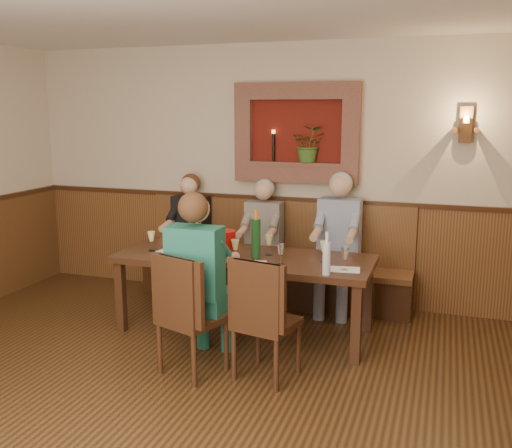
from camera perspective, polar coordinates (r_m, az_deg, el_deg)
The scene contains 31 objects.
ground_plane at distance 4.08m, azimuth -10.51°, elevation -19.76°, with size 6.00×6.00×0.00m, color black.
room_shell at distance 3.50m, azimuth -11.64°, elevation 7.75°, with size 6.04×6.04×2.82m.
wainscoting at distance 3.81m, azimuth -10.84°, elevation -12.17°, with size 6.02×6.02×1.15m.
wall_niche at distance 6.17m, azimuth 4.39°, elevation 8.65°, with size 1.36×0.30×1.06m.
wall_sconce at distance 5.96m, azimuth 20.23°, elevation 9.21°, with size 0.25×0.20×0.35m.
dining_table at distance 5.37m, azimuth -1.18°, elevation -3.95°, with size 2.40×0.90×0.75m.
bench at distance 6.33m, azimuth 1.73°, elevation -4.84°, with size 3.00×0.45×1.11m.
chair_near_left at distance 4.70m, azimuth -6.50°, elevation -11.29°, with size 0.56×0.56×1.00m.
chair_near_right at distance 4.59m, azimuth 0.95°, elevation -11.80°, with size 0.52×0.52×0.99m.
person_bench_left at distance 6.52m, azimuth -6.78°, elevation -2.22°, with size 0.40×0.50×1.39m.
person_bench_mid at distance 6.20m, azimuth 0.57°, elevation -2.95°, with size 0.39×0.48×1.36m.
person_bench_right at distance 5.99m, azimuth 8.11°, elevation -3.11°, with size 0.44×0.54×1.47m.
person_chair_front at distance 4.74m, azimuth -5.57°, elevation -6.95°, with size 0.44×0.54×1.47m.
spittoon_bucket at distance 5.29m, azimuth -3.23°, elevation -1.99°, with size 0.22×0.22×0.25m, color #B60C0B.
wine_bottle_green_a at distance 5.22m, azimuth -0.00°, elevation -1.39°, with size 0.11×0.11×0.45m.
wine_bottle_green_b at distance 5.52m, azimuth -6.45°, elevation -1.07°, with size 0.08×0.08×0.40m.
water_bottle at distance 4.75m, azimuth 7.08°, elevation -3.34°, with size 0.08×0.08×0.36m.
tasting_sheet_a at distance 5.58m, azimuth -8.44°, elevation -2.68°, with size 0.25×0.18×0.00m, color white.
tasting_sheet_b at distance 5.08m, azimuth -0.61°, elevation -3.96°, with size 0.29×0.20×0.00m, color white.
tasting_sheet_c at distance 4.95m, azimuth 8.82°, elevation -4.51°, with size 0.26×0.19×0.00m, color white.
tasting_sheet_d at distance 5.18m, azimuth -4.60°, elevation -3.69°, with size 0.29×0.21×0.00m, color white.
wine_glass_0 at distance 5.02m, azimuth 2.49°, elevation -3.05°, with size 0.08×0.08×0.19m, color white, non-canonical shape.
wine_glass_1 at distance 5.55m, azimuth -3.84°, elevation -1.67°, with size 0.08×0.08×0.19m, color white, non-canonical shape.
wine_glass_2 at distance 5.36m, azimuth 1.30°, elevation -2.12°, with size 0.08×0.08×0.19m, color #E7E38A, non-canonical shape.
wine_glass_3 at distance 5.15m, azimuth 6.80°, elevation -2.76°, with size 0.08×0.08×0.19m, color #E7E38A, non-canonical shape.
wine_glass_4 at distance 5.60m, azimuth -10.41°, elevation -1.71°, with size 0.08×0.08×0.19m, color #E7E38A, non-canonical shape.
wine_glass_5 at distance 5.73m, azimuth -8.27°, elevation -1.34°, with size 0.08×0.08×0.19m, color white, non-canonical shape.
wine_glass_6 at distance 5.11m, azimuth -4.53°, elevation -2.83°, with size 0.08×0.08×0.19m, color #E7E38A, non-canonical shape.
wine_glass_7 at distance 5.18m, azimuth -2.10°, elevation -2.60°, with size 0.08×0.08×0.19m, color #E7E38A, non-canonical shape.
wine_glass_8 at distance 5.32m, azimuth -7.16°, elevation -2.30°, with size 0.08×0.08×0.19m, color #E7E38A, non-canonical shape.
wine_glass_9 at distance 4.91m, azimuth 8.88°, elevation -3.50°, with size 0.08×0.08×0.19m, color white, non-canonical shape.
Camera 1 is at (1.76, -3.03, 2.10)m, focal length 40.00 mm.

